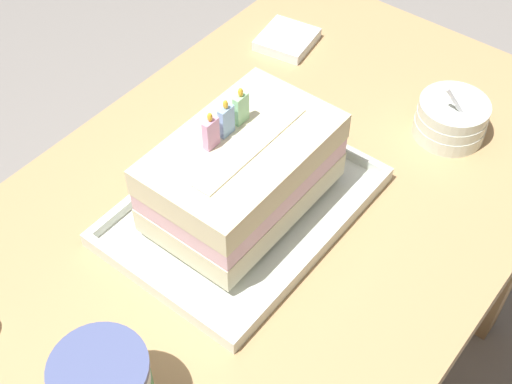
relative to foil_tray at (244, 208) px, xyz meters
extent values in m
cube|color=tan|center=(0.04, -0.02, -0.02)|extent=(1.09, 0.67, 0.04)
cube|color=tan|center=(0.52, 0.26, -0.37)|extent=(0.06, 0.06, 0.66)
cube|color=silver|center=(0.00, 0.00, 0.00)|extent=(0.37, 0.27, 0.01)
cube|color=silver|center=(0.00, -0.13, 0.01)|extent=(0.37, 0.01, 0.02)
cube|color=silver|center=(0.00, 0.13, 0.01)|extent=(0.37, 0.01, 0.02)
cube|color=silver|center=(-0.18, 0.00, 0.01)|extent=(0.01, 0.25, 0.02)
cube|color=silver|center=(0.18, 0.00, 0.01)|extent=(0.01, 0.25, 0.02)
cube|color=beige|center=(0.00, 0.00, 0.04)|extent=(0.26, 0.16, 0.04)
cube|color=beige|center=(0.00, 0.00, 0.07)|extent=(0.26, 0.16, 0.03)
cube|color=beige|center=(0.00, 0.00, 0.11)|extent=(0.26, 0.16, 0.04)
cube|color=beige|center=(0.00, -0.01, 0.13)|extent=(0.20, 0.03, 0.00)
cube|color=#E099C6|center=(-0.03, 0.03, 0.15)|extent=(0.02, 0.01, 0.04)
ellipsoid|color=yellow|center=(-0.03, 0.03, 0.18)|extent=(0.01, 0.01, 0.01)
cube|color=#8CB7EA|center=(0.00, 0.03, 0.15)|extent=(0.02, 0.01, 0.04)
ellipsoid|color=yellow|center=(0.00, 0.03, 0.18)|extent=(0.01, 0.01, 0.01)
cube|color=#99DB9E|center=(0.03, 0.03, 0.15)|extent=(0.02, 0.01, 0.04)
ellipsoid|color=yellow|center=(0.03, 0.03, 0.18)|extent=(0.01, 0.01, 0.01)
cylinder|color=silver|center=(0.33, -0.15, 0.01)|extent=(0.11, 0.11, 0.03)
cylinder|color=silver|center=(0.33, -0.15, 0.02)|extent=(0.11, 0.11, 0.03)
cylinder|color=silver|center=(0.33, -0.15, 0.04)|extent=(0.11, 0.11, 0.03)
cylinder|color=silver|center=(0.31, -0.16, 0.07)|extent=(0.02, 0.04, 0.06)
cylinder|color=#4D588C|center=(-0.33, -0.07, 0.10)|extent=(0.11, 0.11, 0.01)
cube|color=white|center=(0.36, 0.19, 0.00)|extent=(0.11, 0.11, 0.02)
camera|label=1|loc=(-0.50, -0.42, 0.76)|focal=49.15mm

